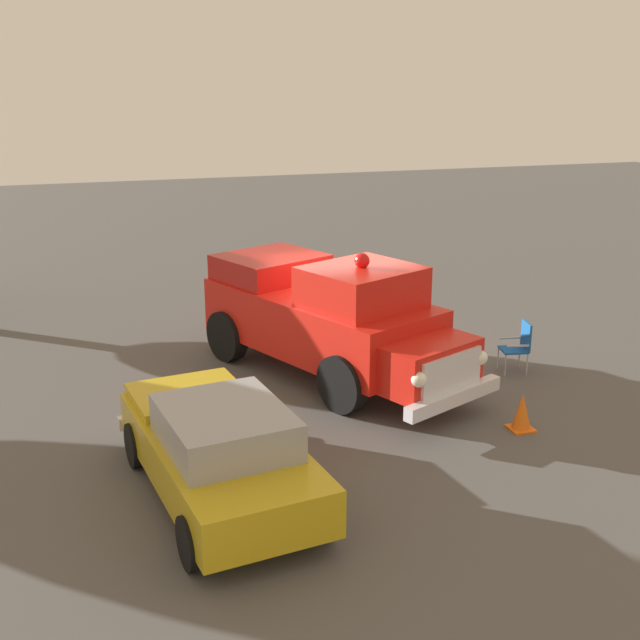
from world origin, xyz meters
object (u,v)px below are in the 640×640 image
(lawn_chair_near_truck, at_px, (264,311))
(lawn_chair_by_car, at_px, (520,343))
(spectator_seated, at_px, (268,307))
(traffic_cone, at_px, (522,412))
(vintage_fire_truck, at_px, (328,316))
(classic_hot_rod, at_px, (218,448))

(lawn_chair_near_truck, distance_m, lawn_chair_by_car, 5.64)
(spectator_seated, distance_m, traffic_cone, 6.63)
(lawn_chair_by_car, xyz_separation_m, traffic_cone, (-1.35, -2.43, -0.28))
(lawn_chair_near_truck, bearing_deg, traffic_cone, -63.97)
(lawn_chair_near_truck, relative_size, spectator_seated, 0.79)
(vintage_fire_truck, height_order, lawn_chair_near_truck, vintage_fire_truck)
(classic_hot_rod, distance_m, spectator_seated, 7.04)
(lawn_chair_near_truck, xyz_separation_m, spectator_seated, (0.06, -0.12, 0.11))
(vintage_fire_truck, distance_m, traffic_cone, 4.18)
(classic_hot_rod, xyz_separation_m, traffic_cone, (5.19, 0.71, -0.44))
(vintage_fire_truck, relative_size, lawn_chair_by_car, 6.19)
(lawn_chair_by_car, height_order, traffic_cone, lawn_chair_by_car)
(vintage_fire_truck, distance_m, lawn_chair_by_car, 3.83)
(vintage_fire_truck, xyz_separation_m, lawn_chair_near_truck, (-0.65, 2.70, -0.61))
(lawn_chair_by_car, distance_m, spectator_seated, 5.52)
(vintage_fire_truck, distance_m, lawn_chair_near_truck, 2.84)
(lawn_chair_near_truck, height_order, lawn_chair_by_car, same)
(lawn_chair_by_car, height_order, spectator_seated, spectator_seated)
(lawn_chair_by_car, xyz_separation_m, spectator_seated, (-4.25, 3.52, 0.11))
(classic_hot_rod, bearing_deg, spectator_seated, 71.06)
(lawn_chair_by_car, relative_size, spectator_seated, 0.79)
(spectator_seated, bearing_deg, classic_hot_rod, -108.94)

